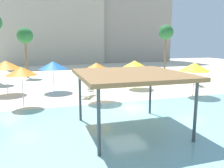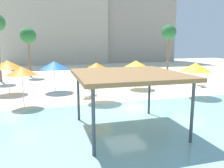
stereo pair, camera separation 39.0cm
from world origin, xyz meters
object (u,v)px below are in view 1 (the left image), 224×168
(beach_umbrella_yellow_5, at_px, (135,64))
(beach_umbrella_yellow_0, at_px, (195,67))
(beach_umbrella_orange_1, at_px, (6,65))
(lounge_chair_0, at_px, (198,82))
(palm_tree_0, at_px, (166,34))
(palm_tree_1, at_px, (25,37))
(shade_pavilion, at_px, (131,76))
(beach_umbrella_blue_6, at_px, (53,65))
(beach_umbrella_orange_4, at_px, (21,71))
(beach_umbrella_orange_7, at_px, (96,67))
(lounge_chair_3, at_px, (89,93))
(lounge_chair_2, at_px, (133,81))

(beach_umbrella_yellow_5, bearing_deg, beach_umbrella_yellow_0, -54.56)
(beach_umbrella_orange_1, bearing_deg, lounge_chair_0, -4.83)
(palm_tree_0, relative_size, palm_tree_1, 1.08)
(shade_pavilion, distance_m, beach_umbrella_blue_6, 10.71)
(beach_umbrella_yellow_0, bearing_deg, shade_pavilion, -145.11)
(beach_umbrella_orange_4, relative_size, palm_tree_1, 0.45)
(beach_umbrella_yellow_5, height_order, beach_umbrella_blue_6, beach_umbrella_blue_6)
(beach_umbrella_orange_7, bearing_deg, palm_tree_0, 43.11)
(beach_umbrella_blue_6, height_order, palm_tree_0, palm_tree_0)
(palm_tree_0, bearing_deg, beach_umbrella_orange_4, -146.56)
(lounge_chair_3, relative_size, palm_tree_1, 0.33)
(beach_umbrella_yellow_0, height_order, palm_tree_1, palm_tree_1)
(lounge_chair_0, distance_m, palm_tree_0, 9.59)
(lounge_chair_2, bearing_deg, beach_umbrella_orange_7, -58.24)
(beach_umbrella_orange_4, xyz_separation_m, beach_umbrella_orange_7, (5.00, -0.01, 0.08))
(beach_umbrella_orange_4, bearing_deg, shade_pavilion, -48.21)
(beach_umbrella_yellow_0, height_order, lounge_chair_3, beach_umbrella_yellow_0)
(beach_umbrella_yellow_0, distance_m, palm_tree_1, 19.94)
(beach_umbrella_yellow_0, distance_m, beach_umbrella_blue_6, 11.66)
(beach_umbrella_orange_4, height_order, beach_umbrella_orange_7, beach_umbrella_orange_7)
(beach_umbrella_orange_1, relative_size, beach_umbrella_yellow_5, 1.07)
(beach_umbrella_yellow_5, relative_size, palm_tree_0, 0.40)
(beach_umbrella_orange_1, distance_m, beach_umbrella_blue_6, 3.77)
(beach_umbrella_orange_1, distance_m, lounge_chair_0, 17.89)
(beach_umbrella_orange_4, height_order, beach_umbrella_yellow_5, beach_umbrella_orange_4)
(beach_umbrella_orange_4, relative_size, beach_umbrella_orange_7, 0.95)
(beach_umbrella_orange_4, distance_m, lounge_chair_3, 5.44)
(beach_umbrella_orange_7, distance_m, lounge_chair_3, 2.78)
(beach_umbrella_orange_1, bearing_deg, beach_umbrella_yellow_0, -20.65)
(palm_tree_0, bearing_deg, beach_umbrella_yellow_0, -109.89)
(palm_tree_0, bearing_deg, palm_tree_1, 170.87)
(beach_umbrella_yellow_0, height_order, beach_umbrella_orange_7, beach_umbrella_orange_7)
(palm_tree_1, bearing_deg, lounge_chair_2, -38.98)
(beach_umbrella_yellow_5, height_order, lounge_chair_3, beach_umbrella_yellow_5)
(lounge_chair_3, bearing_deg, beach_umbrella_orange_4, -43.32)
(beach_umbrella_blue_6, bearing_deg, beach_umbrella_yellow_5, -4.80)
(shade_pavilion, xyz_separation_m, beach_umbrella_yellow_5, (4.25, 9.64, -0.41))
(shade_pavilion, height_order, beach_umbrella_orange_7, shade_pavilion)
(lounge_chair_0, bearing_deg, lounge_chair_2, -95.09)
(lounge_chair_3, bearing_deg, palm_tree_1, -130.31)
(beach_umbrella_yellow_5, xyz_separation_m, lounge_chair_3, (-4.79, -2.04, -1.97))
(lounge_chair_3, bearing_deg, beach_umbrella_orange_7, 36.01)
(lounge_chair_3, bearing_deg, beach_umbrella_yellow_0, 100.09)
(beach_umbrella_yellow_5, bearing_deg, lounge_chair_0, -5.05)
(palm_tree_1, bearing_deg, beach_umbrella_yellow_5, -45.98)
(beach_umbrella_orange_4, distance_m, beach_umbrella_yellow_5, 10.23)
(beach_umbrella_orange_1, height_order, lounge_chair_0, beach_umbrella_orange_1)
(beach_umbrella_blue_6, distance_m, lounge_chair_0, 14.14)
(beach_umbrella_yellow_5, relative_size, beach_umbrella_blue_6, 0.98)
(beach_umbrella_yellow_5, relative_size, beach_umbrella_orange_7, 0.92)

